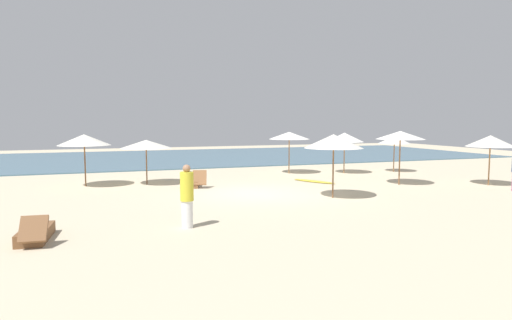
# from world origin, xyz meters

# --- Properties ---
(ground_plane) EXTENTS (60.00, 60.00, 0.00)m
(ground_plane) POSITION_xyz_m (0.00, 0.00, 0.00)
(ground_plane) COLOR beige
(ocean_water) EXTENTS (48.00, 16.00, 0.06)m
(ocean_water) POSITION_xyz_m (0.00, 17.00, 0.03)
(ocean_water) COLOR #476B7F
(ocean_water) RESTS_ON ground_plane
(umbrella_0) EXTENTS (2.16, 2.16, 2.21)m
(umbrella_0) POSITION_xyz_m (-6.14, 4.11, 1.98)
(umbrella_0) COLOR brown
(umbrella_0) RESTS_ON ground_plane
(umbrella_1) EXTENTS (1.73, 1.73, 1.95)m
(umbrella_1) POSITION_xyz_m (9.51, 4.16, 1.74)
(umbrella_1) COLOR brown
(umbrella_1) RESTS_ON ground_plane
(umbrella_2) EXTENTS (2.23, 2.23, 1.95)m
(umbrella_2) POSITION_xyz_m (-3.63, 3.85, 1.77)
(umbrella_2) COLOR brown
(umbrella_2) RESTS_ON ground_plane
(umbrella_3) EXTENTS (2.00, 2.00, 2.16)m
(umbrella_3) POSITION_xyz_m (10.30, -1.31, 1.91)
(umbrella_3) COLOR olive
(umbrella_3) RESTS_ON ground_plane
(umbrella_4) EXTENTS (2.11, 2.11, 2.30)m
(umbrella_4) POSITION_xyz_m (2.40, -1.79, 2.05)
(umbrella_4) COLOR brown
(umbrella_4) RESTS_ON ground_plane
(umbrella_5) EXTENTS (2.08, 2.08, 2.34)m
(umbrella_5) POSITION_xyz_m (6.72, 0.08, 2.16)
(umbrella_5) COLOR brown
(umbrella_5) RESTS_ON ground_plane
(umbrella_6) EXTENTS (2.14, 2.14, 2.19)m
(umbrella_6) POSITION_xyz_m (3.85, 5.42, 2.00)
(umbrella_6) COLOR olive
(umbrella_6) RESTS_ON ground_plane
(umbrella_7) EXTENTS (2.01, 2.01, 2.14)m
(umbrella_7) POSITION_xyz_m (6.63, 4.52, 1.90)
(umbrella_7) COLOR olive
(umbrella_7) RESTS_ON ground_plane
(lounger_0) EXTENTS (0.72, 1.73, 0.69)m
(lounger_0) POSITION_xyz_m (-6.96, -4.46, 0.17)
(lounger_0) COLOR brown
(lounger_0) RESTS_ON ground_plane
(lounger_1) EXTENTS (1.01, 1.73, 0.74)m
(lounger_1) POSITION_xyz_m (-1.85, 2.61, 0.18)
(lounger_1) COLOR brown
(lounger_1) RESTS_ON ground_plane
(person_0) EXTENTS (0.45, 0.45, 1.66)m
(person_0) POSITION_xyz_m (-3.39, -4.45, 0.83)
(person_0) COLOR white
(person_0) RESTS_ON ground_plane
(surfboard) EXTENTS (1.44, 2.16, 0.07)m
(surfboard) POSITION_xyz_m (3.62, 2.08, 0.04)
(surfboard) COLOR gold
(surfboard) RESTS_ON ground_plane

